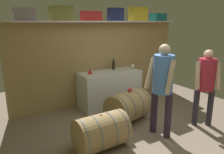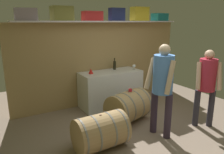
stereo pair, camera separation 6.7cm
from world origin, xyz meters
name	(u,v)px [view 1 (the left image)]	position (x,y,z in m)	size (l,w,h in m)	color
ground_plane	(139,125)	(0.00, 0.53, -0.01)	(5.70, 7.48, 0.02)	gray
back_wall_panel	(101,63)	(0.00, 2.14, 1.01)	(4.50, 0.10, 2.01)	#A58552
high_shelf_board	(104,22)	(0.00, 1.99, 2.03)	(4.14, 0.40, 0.03)	silver
toolcase_grey	(25,14)	(-1.75, 1.99, 2.16)	(0.41, 0.26, 0.24)	gray
toolcase_olive	(61,13)	(-1.03, 1.99, 2.20)	(0.43, 0.30, 0.30)	olive
toolcase_red	(91,16)	(-0.32, 1.99, 2.15)	(0.44, 0.27, 0.21)	red
toolcase_navy	(116,14)	(0.33, 1.99, 2.20)	(0.36, 0.20, 0.30)	navy
toolcase_yellow	(138,14)	(1.02, 1.99, 2.22)	(0.44, 0.25, 0.35)	yellow
toolcase_teal	(158,17)	(1.72, 1.99, 2.15)	(0.40, 0.28, 0.20)	#1B7681
work_cabinet	(110,89)	(0.03, 1.76, 0.43)	(1.50, 0.64, 0.86)	silver
wine_bottle_dark	(114,65)	(0.23, 1.91, 0.98)	(0.07, 0.07, 0.29)	black
wine_glass	(133,66)	(0.65, 1.66, 0.95)	(0.08, 0.08, 0.13)	white
red_funnel	(90,71)	(-0.47, 1.80, 0.92)	(0.11, 0.11, 0.12)	red
wine_barrel_near	(128,106)	(-0.10, 0.81, 0.32)	(0.99, 0.83, 0.64)	tan
wine_barrel_far	(101,132)	(-1.07, 0.20, 0.30)	(0.85, 0.61, 0.60)	#A38152
tasting_cup	(130,90)	(-0.06, 0.81, 0.67)	(0.07, 0.07, 0.06)	red
winemaker_pouring	(163,81)	(0.07, 0.03, 1.02)	(0.46, 0.53, 1.67)	#34283A
visitor_tasting	(206,80)	(1.05, -0.13, 0.94)	(0.48, 0.46, 1.52)	#322F3B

